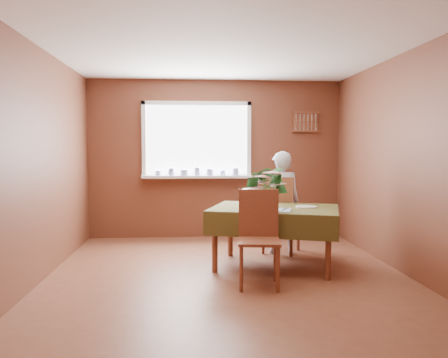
{
  "coord_description": "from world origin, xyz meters",
  "views": [
    {
      "loc": [
        -0.41,
        -4.71,
        1.42
      ],
      "look_at": [
        0.0,
        0.55,
        1.05
      ],
      "focal_mm": 35.0,
      "sensor_mm": 36.0,
      "label": 1
    }
  ],
  "objects": [
    {
      "name": "wall_left",
      "position": [
        -2.0,
        0.0,
        1.25
      ],
      "size": [
        0.0,
        4.5,
        4.5
      ],
      "primitive_type": "plane",
      "rotation": [
        1.57,
        0.0,
        1.57
      ],
      "color": "brown",
      "rests_on": "floor"
    },
    {
      "name": "side_plate",
      "position": [
        0.97,
        0.37,
        0.73
      ],
      "size": [
        0.31,
        0.31,
        0.01
      ],
      "primitive_type": "cylinder",
      "rotation": [
        0.0,
        0.0,
        -0.27
      ],
      "color": "white",
      "rests_on": "dining_table"
    },
    {
      "name": "seated_woman",
      "position": [
        0.81,
        1.04,
        0.69
      ],
      "size": [
        0.55,
        0.4,
        1.38
      ],
      "primitive_type": "imported",
      "rotation": [
        0.0,
        0.0,
        3.0
      ],
      "color": "white",
      "rests_on": "floor"
    },
    {
      "name": "spoon_rack",
      "position": [
        1.45,
        2.22,
        1.85
      ],
      "size": [
        0.44,
        0.05,
        0.33
      ],
      "color": "brown",
      "rests_on": "wall_back"
    },
    {
      "name": "floor",
      "position": [
        0.0,
        0.0,
        0.0
      ],
      "size": [
        4.5,
        4.5,
        0.0
      ],
      "primitive_type": "plane",
      "color": "brown",
      "rests_on": "ground"
    },
    {
      "name": "chair_near",
      "position": [
        0.3,
        -0.25,
        0.54
      ],
      "size": [
        0.47,
        0.47,
        0.99
      ],
      "rotation": [
        0.0,
        0.0,
        -0.12
      ],
      "color": "brown",
      "rests_on": "floor"
    },
    {
      "name": "flower_bouquet",
      "position": [
        0.47,
        0.21,
        1.01
      ],
      "size": [
        0.51,
        0.51,
        0.44
      ],
      "rotation": [
        0.0,
        0.0,
        0.02
      ],
      "color": "white",
      "rests_on": "dining_table"
    },
    {
      "name": "window_assembly",
      "position": [
        -0.3,
        2.19,
        1.34
      ],
      "size": [
        1.72,
        0.2,
        1.22
      ],
      "color": "white",
      "rests_on": "wall_back"
    },
    {
      "name": "dining_table",
      "position": [
        0.59,
        0.39,
        0.63
      ],
      "size": [
        1.72,
        1.42,
        0.73
      ],
      "rotation": [
        0.0,
        0.0,
        -0.32
      ],
      "color": "brown",
      "rests_on": "floor"
    },
    {
      "name": "wall_back",
      "position": [
        0.0,
        2.25,
        1.25
      ],
      "size": [
        4.0,
        0.0,
        4.0
      ],
      "primitive_type": "plane",
      "rotation": [
        1.57,
        0.0,
        0.0
      ],
      "color": "brown",
      "rests_on": "floor"
    },
    {
      "name": "wall_front",
      "position": [
        0.0,
        -2.25,
        1.25
      ],
      "size": [
        4.0,
        0.0,
        4.0
      ],
      "primitive_type": "plane",
      "rotation": [
        -1.57,
        0.0,
        0.0
      ],
      "color": "brown",
      "rests_on": "floor"
    },
    {
      "name": "chair_far",
      "position": [
        0.79,
        1.04,
        0.56
      ],
      "size": [
        0.61,
        0.61,
        1.04
      ],
      "rotation": [
        0.0,
        0.0,
        2.65
      ],
      "color": "brown",
      "rests_on": "floor"
    },
    {
      "name": "table_knife",
      "position": [
        0.67,
        0.18,
        0.73
      ],
      "size": [
        0.12,
        0.18,
        0.0
      ],
      "primitive_type": "cube",
      "rotation": [
        0.0,
        0.0,
        -0.53
      ],
      "color": "silver",
      "rests_on": "dining_table"
    },
    {
      "name": "ceiling",
      "position": [
        0.0,
        0.0,
        2.5
      ],
      "size": [
        4.5,
        4.5,
        0.0
      ],
      "primitive_type": "plane",
      "rotation": [
        3.14,
        0.0,
        0.0
      ],
      "color": "white",
      "rests_on": "wall_back"
    },
    {
      "name": "wall_right",
      "position": [
        2.0,
        0.0,
        1.25
      ],
      "size": [
        0.0,
        4.5,
        4.5
      ],
      "primitive_type": "plane",
      "rotation": [
        1.57,
        0.0,
        -1.57
      ],
      "color": "brown",
      "rests_on": "floor"
    }
  ]
}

